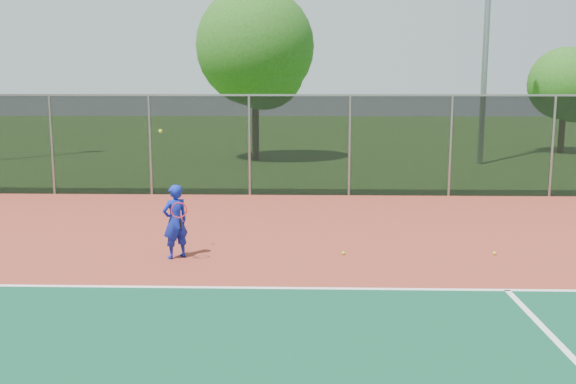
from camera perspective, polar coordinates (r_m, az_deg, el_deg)
name	(u,v)px	position (r m, az deg, el deg)	size (l,w,h in m)	color
ground	(414,372)	(8.00, 11.17, -15.40)	(120.00, 120.00, 0.00)	#2A5719
court_apron	(392,312)	(9.83, 9.24, -10.44)	(30.00, 20.00, 0.02)	#9A3927
fence_back	(350,144)	(19.27, 5.49, 4.23)	(30.00, 0.06, 3.03)	black
tennis_player	(175,221)	(12.53, -9.99, -2.58)	(0.62, 0.71, 2.49)	#1122A5
practice_ball_0	(343,253)	(12.76, 4.94, -5.43)	(0.07, 0.07, 0.07)	#C7D318
practice_ball_3	(495,253)	(13.33, 17.88, -5.21)	(0.07, 0.07, 0.07)	#C7D318
tree_back_left	(257,52)	(28.18, -2.77, 12.33)	(5.09, 5.09, 7.48)	#352313
tree_back_mid	(567,87)	(33.84, 23.59, 8.55)	(3.47, 3.47, 5.09)	#352313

